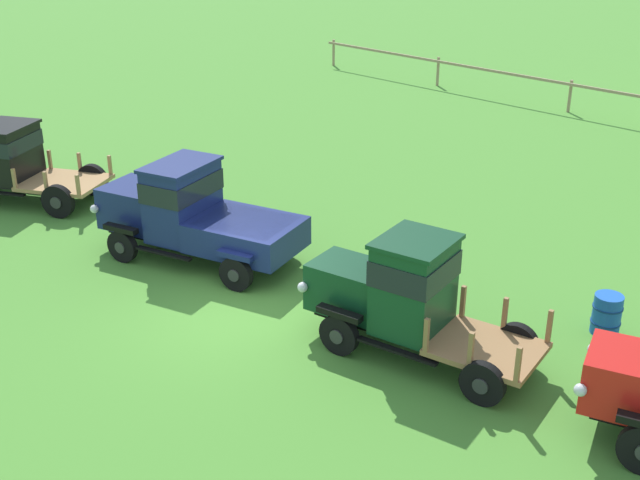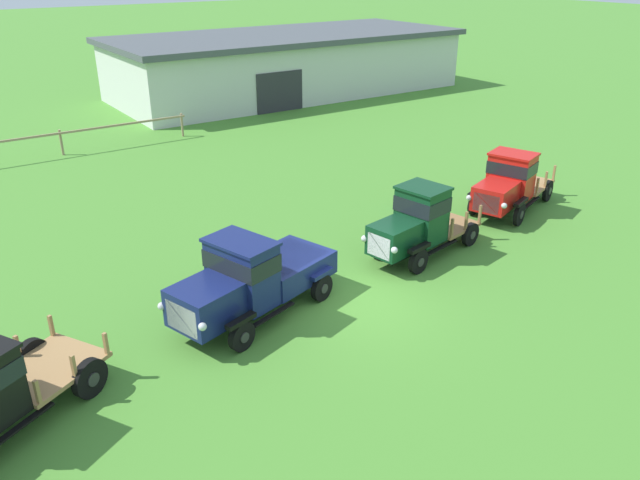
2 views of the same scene
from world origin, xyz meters
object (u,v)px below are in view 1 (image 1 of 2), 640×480
at_px(vintage_truck_second_in_line, 193,213).
at_px(oil_drum_beside_row, 607,314).
at_px(vintage_truck_midrow_center, 402,293).
at_px(vintage_truck_foreground_near, 3,160).

distance_m(vintage_truck_second_in_line, oil_drum_beside_row, 9.15).
relative_size(vintage_truck_second_in_line, vintage_truck_midrow_center, 1.12).
height_order(vintage_truck_second_in_line, oil_drum_beside_row, vintage_truck_second_in_line).
relative_size(vintage_truck_foreground_near, vintage_truck_midrow_center, 1.07).
xyz_separation_m(vintage_truck_second_in_line, vintage_truck_midrow_center, (5.99, 0.18, 0.08)).
bearing_deg(vintage_truck_second_in_line, oil_drum_beside_row, 22.17).
bearing_deg(vintage_truck_midrow_center, oil_drum_beside_row, 53.05).
height_order(vintage_truck_foreground_near, oil_drum_beside_row, vintage_truck_foreground_near).
bearing_deg(oil_drum_beside_row, vintage_truck_second_in_line, -157.83).
xyz_separation_m(vintage_truck_foreground_near, vintage_truck_midrow_center, (12.79, 1.47, 0.06)).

